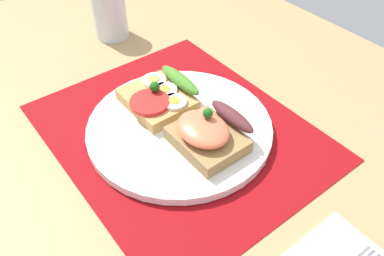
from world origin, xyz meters
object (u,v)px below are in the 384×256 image
sandwich_salmon (209,133)px  sandwich_egg_tomato (159,97)px  drinking_glass (110,14)px  plate (180,128)px

sandwich_salmon → sandwich_egg_tomato: bearing=-177.7°
sandwich_salmon → drinking_glass: (-36.59, 5.35, 1.00)cm
sandwich_egg_tomato → plate: bearing=-3.9°
sandwich_egg_tomato → drinking_glass: bearing=167.1°
sandwich_egg_tomato → sandwich_salmon: sandwich_salmon is taller
plate → drinking_glass: bearing=168.7°
plate → sandwich_salmon: sandwich_salmon is taller
sandwich_egg_tomato → sandwich_salmon: 11.28cm
plate → sandwich_salmon: size_ratio=2.80×
plate → drinking_glass: (-30.98, 6.19, 3.68)cm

